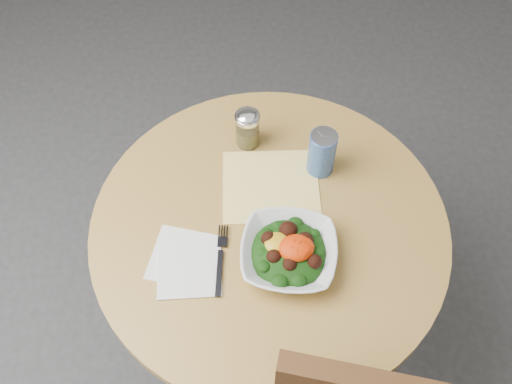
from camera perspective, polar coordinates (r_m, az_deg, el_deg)
ground at (r=2.11m, az=0.95°, el=-13.63°), size 6.00×6.00×0.00m
table at (r=1.60m, az=1.22°, el=-6.74°), size 0.90×0.90×0.75m
cloth_napkin at (r=1.49m, az=1.49°, el=0.63°), size 0.27×0.25×0.00m
paper_napkins at (r=1.38m, az=-6.98°, el=-7.03°), size 0.19×0.21×0.00m
salad_bowl at (r=1.35m, az=3.29°, el=-6.05°), size 0.28×0.28×0.09m
fork at (r=1.38m, az=-3.54°, el=-6.52°), size 0.05×0.19×0.00m
spice_shaker at (r=1.53m, az=-0.86°, el=6.39°), size 0.07×0.07×0.12m
beverage_can at (r=1.48m, az=6.59°, el=3.93°), size 0.07×0.07×0.14m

